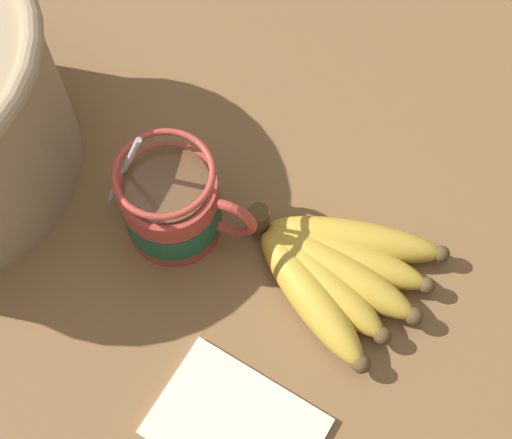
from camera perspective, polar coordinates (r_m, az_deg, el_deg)
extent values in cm
cube|color=brown|center=(67.55, 0.33, -5.99)|extent=(139.40, 139.40, 3.71)
cylinder|color=#B23D33|center=(65.11, -6.78, 1.09)|extent=(8.77, 8.77, 8.07)
cylinder|color=#195638|center=(65.56, -6.73, 0.89)|extent=(8.97, 8.97, 3.53)
torus|color=#B23D33|center=(63.05, -2.37, 0.13)|extent=(5.74, 0.90, 5.74)
cylinder|color=brown|center=(61.47, -7.19, 2.83)|extent=(7.57, 7.57, 0.40)
torus|color=#B23D33|center=(59.82, -7.40, 3.70)|extent=(8.77, 8.77, 0.60)
cylinder|color=silver|center=(62.83, -10.59, 3.75)|extent=(5.50, 0.50, 13.17)
ellipsoid|color=silver|center=(67.75, -7.75, 0.49)|extent=(3.00, 2.00, 0.80)
cylinder|color=#4C381E|center=(65.48, 0.20, 0.02)|extent=(2.00, 2.00, 3.00)
ellipsoid|color=gold|center=(63.78, 4.40, -6.04)|extent=(13.97, 12.07, 3.68)
sphere|color=#4C381E|center=(62.43, 8.41, -11.37)|extent=(1.66, 1.66, 1.66)
ellipsoid|color=gold|center=(64.38, 5.31, -4.95)|extent=(14.28, 9.54, 3.58)
sphere|color=#4C381E|center=(63.45, 10.06, -9.14)|extent=(1.61, 1.61, 1.61)
ellipsoid|color=gold|center=(64.81, 6.62, -4.14)|extent=(15.78, 7.56, 3.71)
sphere|color=#4C381E|center=(64.45, 12.52, -7.57)|extent=(1.67, 1.67, 1.67)
ellipsoid|color=gold|center=(65.61, 7.22, -2.91)|extent=(15.44, 4.36, 3.44)
sphere|color=#4C381E|center=(65.85, 13.50, -5.14)|extent=(1.55, 1.55, 1.55)
ellipsoid|color=gold|center=(66.29, 7.86, -1.60)|extent=(16.32, 5.80, 3.58)
sphere|color=#4C381E|center=(67.25, 14.59, -2.68)|extent=(1.61, 1.61, 1.61)
cube|color=beige|center=(62.32, -1.62, -16.20)|extent=(15.51, 12.42, 0.60)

